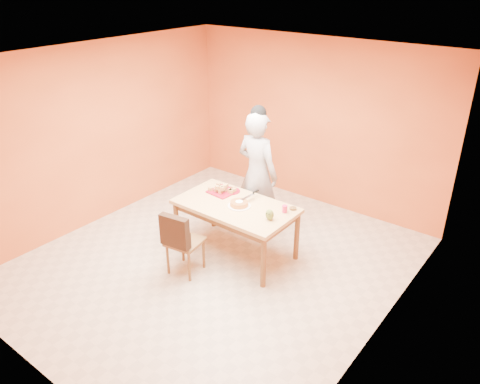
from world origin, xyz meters
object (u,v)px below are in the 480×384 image
Objects in this scene: dining_table at (235,211)px; egg_ornament at (270,215)px; pastry_platter at (223,192)px; sponge_cake at (239,204)px; dining_chair at (184,241)px; checker_tin at (293,208)px; magenta_glass at (285,209)px; person at (257,174)px; red_dinner_plate at (232,191)px.

dining_table is 11.26× the size of egg_ornament.
pastry_platter is 1.42× the size of sponge_cake.
dining_chair is 1.47m from checker_tin.
egg_ornament reaches higher than sponge_cake.
magenta_glass is (0.57, 0.23, 0.01)m from sponge_cake.
person is at bearing 157.02° from checker_tin.
checker_tin reaches higher than pastry_platter.
sponge_cake is at bearing -149.49° from checker_tin.
egg_ornament reaches higher than dining_table.
pastry_platter is at bearing 88.69° from dining_chair.
dining_chair is 10.01× the size of checker_tin.
person is at bearing 135.33° from egg_ornament.
checker_tin is at bearing 79.22° from egg_ornament.
person is 0.93m from magenta_glass.
pastry_platter is 1.07m from checker_tin.
person reaches higher than dining_table.
sponge_cake is at bearing -158.07° from magenta_glass.
dining_chair is 1.36m from magenta_glass.
dining_chair is at bearing -113.63° from sponge_cake.
dining_table is 0.77m from checker_tin.
checker_tin is at bearing 160.37° from person.
person is 0.75m from sponge_cake.
dining_table is 0.42m from red_dinner_plate.
dining_table is 17.72× the size of checker_tin.
sponge_cake reaches higher than red_dinner_plate.
person is at bearing 107.03° from sponge_cake.
egg_ornament is (0.97, -0.25, 0.06)m from pastry_platter.
egg_ornament is (0.59, -0.06, 0.17)m from dining_table.
dining_table is 0.76m from person.
sponge_cake is at bearing -23.49° from pastry_platter.
sponge_cake is at bearing 57.55° from dining_chair.
pastry_platter is at bearing -171.09° from checker_tin.
checker_tin is (0.09, 0.41, -0.06)m from egg_ornament.
person is 20.54× the size of checker_tin.
checker_tin is at bearing 27.24° from dining_table.
person is 13.05× the size of egg_ornament.
sponge_cake reaches higher than dining_table.
magenta_glass is at bearing 151.72° from person.
pastry_platter is 1.00m from egg_ornament.
sponge_cake is 2.49× the size of magenta_glass.
person reaches higher than magenta_glass.
magenta_glass reaches higher than pastry_platter.
checker_tin is (0.83, -0.35, -0.15)m from person.
red_dinner_plate is at bearing 74.69° from person.
magenta_glass is at bearing -3.82° from red_dinner_plate.
person reaches higher than dining_chair.
sponge_cake is 1.69× the size of egg_ornament.
dining_table is at bearing -152.76° from checker_tin.
sponge_cake is at bearing -38.85° from red_dinner_plate.
pastry_platter is 1.01m from magenta_glass.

